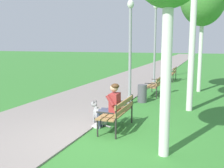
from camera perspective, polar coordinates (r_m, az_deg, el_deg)
The scene contains 12 objects.
ground_plane at distance 6.31m, azimuth -4.93°, elevation -12.42°, with size 120.00×120.00×0.00m, color #33752D.
paved_path at distance 29.75m, azimuth 11.59°, elevation 4.31°, with size 3.53×60.00×0.04m, color gray.
park_bench_near at distance 6.94m, azimuth 1.35°, elevation -5.97°, with size 0.55×1.50×0.85m.
park_bench_mid at distance 11.67m, azimuth 9.55°, elevation -0.02°, with size 0.55×1.50×0.85m.
park_bench_far at distance 16.47m, azimuth 12.98°, elevation 2.45°, with size 0.55×1.50×0.85m.
person_seated_on_near_bench at distance 6.97m, azimuth -0.23°, elevation -4.47°, with size 0.74×0.49×1.25m.
dog_grey at distance 7.42m, azimuth -2.74°, elevation -7.02°, with size 0.79×0.46×0.71m.
lamp_post_near at distance 9.76m, azimuth 4.00°, elevation 7.18°, with size 0.24×0.24×3.87m.
lamp_post_mid at distance 14.13m, azimuth 9.41°, elevation 8.65°, with size 0.24×0.24×4.38m.
lamp_post_far at distance 18.34m, azimuth 11.88°, elevation 8.06°, with size 0.24×0.24×4.04m.
litter_bin at distance 10.25m, azimuth 6.66°, elevation -2.10°, with size 0.36×0.36×0.70m, color #515156.
pedestrian_distant at distance 30.00m, azimuth 11.14°, elevation 5.93°, with size 0.32×0.22×1.65m.
Camera 1 is at (2.56, -5.30, 2.29)m, focal length 41.55 mm.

